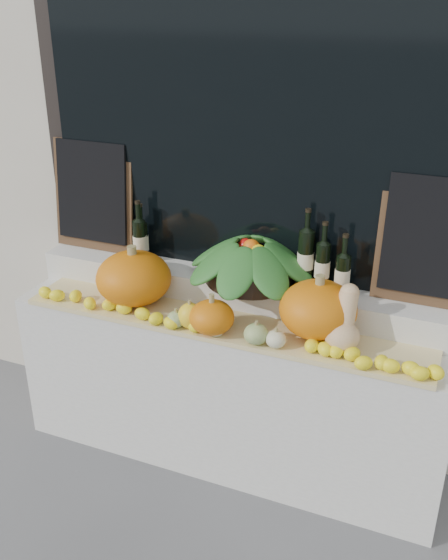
{
  "coord_description": "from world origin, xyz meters",
  "views": [
    {
      "loc": [
        1.05,
        -1.1,
        2.42
      ],
      "look_at": [
        0.0,
        1.45,
        1.12
      ],
      "focal_mm": 40.0,
      "sensor_mm": 36.0,
      "label": 1
    }
  ],
  "objects_px": {
    "butternut_squash": "(344,325)",
    "wine_bottle_tall": "(305,258)",
    "pumpkin_left": "(134,278)",
    "produce_bowl": "(251,260)",
    "pumpkin_right": "(318,309)"
  },
  "relations": [
    {
      "from": "pumpkin_left",
      "to": "pumpkin_right",
      "type": "distance_m",
      "value": 0.98
    },
    {
      "from": "pumpkin_left",
      "to": "pumpkin_right",
      "type": "relative_size",
      "value": 1.07
    },
    {
      "from": "pumpkin_left",
      "to": "wine_bottle_tall",
      "type": "distance_m",
      "value": 0.9
    },
    {
      "from": "wine_bottle_tall",
      "to": "butternut_squash",
      "type": "bearing_deg",
      "value": -48.43
    },
    {
      "from": "pumpkin_left",
      "to": "butternut_squash",
      "type": "height_order",
      "value": "butternut_squash"
    },
    {
      "from": "produce_bowl",
      "to": "wine_bottle_tall",
      "type": "bearing_deg",
      "value": 10.62
    },
    {
      "from": "pumpkin_right",
      "to": "wine_bottle_tall",
      "type": "xyz_separation_m",
      "value": [
        -0.14,
        0.24,
        0.15
      ]
    },
    {
      "from": "pumpkin_left",
      "to": "produce_bowl",
      "type": "height_order",
      "value": "produce_bowl"
    },
    {
      "from": "pumpkin_right",
      "to": "butternut_squash",
      "type": "height_order",
      "value": "butternut_squash"
    },
    {
      "from": "pumpkin_right",
      "to": "produce_bowl",
      "type": "xyz_separation_m",
      "value": [
        -0.41,
        0.19,
        0.11
      ]
    },
    {
      "from": "butternut_squash",
      "to": "produce_bowl",
      "type": "bearing_deg",
      "value": 154.46
    },
    {
      "from": "butternut_squash",
      "to": "wine_bottle_tall",
      "type": "bearing_deg",
      "value": 131.57
    },
    {
      "from": "pumpkin_left",
      "to": "produce_bowl",
      "type": "bearing_deg",
      "value": 21.09
    },
    {
      "from": "produce_bowl",
      "to": "wine_bottle_tall",
      "type": "relative_size",
      "value": 1.76
    },
    {
      "from": "pumpkin_right",
      "to": "pumpkin_left",
      "type": "bearing_deg",
      "value": -178.09
    }
  ]
}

